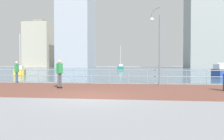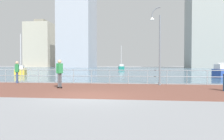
{
  "view_description": "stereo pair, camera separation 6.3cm",
  "coord_description": "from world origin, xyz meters",
  "px_view_note": "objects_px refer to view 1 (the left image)",
  "views": [
    {
      "loc": [
        2.23,
        -9.8,
        1.47
      ],
      "look_at": [
        0.52,
        4.02,
        1.1
      ],
      "focal_mm": 35.7,
      "sensor_mm": 36.0,
      "label": 1
    },
    {
      "loc": [
        2.29,
        -9.8,
        1.47
      ],
      "look_at": [
        0.52,
        4.02,
        1.1
      ],
      "focal_mm": 35.7,
      "sensor_mm": 36.0,
      "label": 2
    }
  ],
  "objects_px": {
    "skateboarder": "(60,71)",
    "sailboat_red": "(20,71)",
    "bystander": "(17,70)",
    "sailboat_yellow": "(121,68)",
    "lamppost": "(157,42)"
  },
  "relations": [
    {
      "from": "skateboarder",
      "to": "sailboat_red",
      "type": "xyz_separation_m",
      "value": [
        -10.81,
        14.57,
        -0.53
      ]
    },
    {
      "from": "bystander",
      "to": "sailboat_yellow",
      "type": "distance_m",
      "value": 39.37
    },
    {
      "from": "skateboarder",
      "to": "sailboat_yellow",
      "type": "bearing_deg",
      "value": 89.81
    },
    {
      "from": "bystander",
      "to": "sailboat_yellow",
      "type": "relative_size",
      "value": 0.28
    },
    {
      "from": "bystander",
      "to": "sailboat_red",
      "type": "xyz_separation_m",
      "value": [
        -6.2,
        11.43,
        -0.48
      ]
    },
    {
      "from": "lamppost",
      "to": "sailboat_red",
      "type": "height_order",
      "value": "lamppost"
    },
    {
      "from": "skateboarder",
      "to": "sailboat_yellow",
      "type": "xyz_separation_m",
      "value": [
        0.14,
        42.23,
        -0.47
      ]
    },
    {
      "from": "skateboarder",
      "to": "sailboat_yellow",
      "type": "relative_size",
      "value": 0.29
    },
    {
      "from": "lamppost",
      "to": "bystander",
      "type": "xyz_separation_m",
      "value": [
        -10.68,
        0.24,
        -2.03
      ]
    },
    {
      "from": "lamppost",
      "to": "bystander",
      "type": "distance_m",
      "value": 10.87
    },
    {
      "from": "skateboarder",
      "to": "bystander",
      "type": "xyz_separation_m",
      "value": [
        -4.61,
        3.14,
        -0.05
      ]
    },
    {
      "from": "lamppost",
      "to": "bystander",
      "type": "relative_size",
      "value": 3.23
    },
    {
      "from": "skateboarder",
      "to": "sailboat_red",
      "type": "distance_m",
      "value": 18.15
    },
    {
      "from": "sailboat_yellow",
      "to": "lamppost",
      "type": "bearing_deg",
      "value": -81.43
    },
    {
      "from": "sailboat_yellow",
      "to": "sailboat_red",
      "type": "xyz_separation_m",
      "value": [
        -10.95,
        -27.65,
        -0.06
      ]
    }
  ]
}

